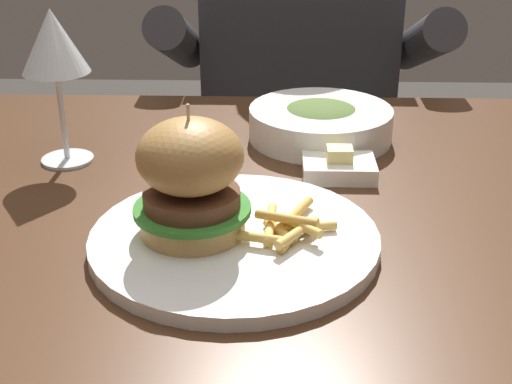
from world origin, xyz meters
The scene contains 8 objects.
dining_table centered at (0.00, 0.00, 0.66)m, with size 1.48×0.81×0.74m.
main_plate centered at (-0.08, -0.07, 0.75)m, with size 0.28×0.28×0.01m, color white.
burger_sandwich centered at (-0.12, -0.07, 0.81)m, with size 0.11×0.11×0.13m.
fries_pile centered at (-0.03, -0.07, 0.76)m, with size 0.11×0.11×0.02m.
wine_glass centered at (-0.30, 0.14, 0.88)m, with size 0.08×0.08×0.19m.
butter_dish centered at (0.03, 0.10, 0.75)m, with size 0.09×0.06×0.04m.
soup_bowl centered at (0.02, 0.22, 0.76)m, with size 0.19×0.19×0.05m.
diner_person centered at (0.00, 0.68, 0.56)m, with size 0.51×0.36×1.18m.
Camera 1 is at (-0.04, -0.67, 1.08)m, focal length 50.00 mm.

